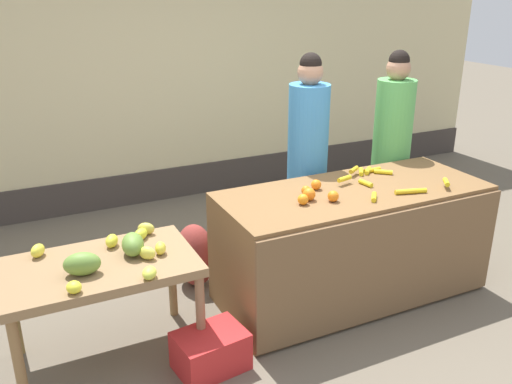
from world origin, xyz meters
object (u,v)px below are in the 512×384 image
object	(u,v)px
vendor_woman_blue_shirt	(307,161)
produce_crate	(211,351)
vendor_woman_green_shirt	(391,151)
produce_sack	(195,255)

from	to	relation	value
vendor_woman_blue_shirt	produce_crate	xyz separation A→B (m)	(-1.32, -1.06, -0.79)
vendor_woman_green_shirt	produce_crate	size ratio (longest dim) A/B	4.10
vendor_woman_green_shirt	produce_sack	size ratio (longest dim) A/B	3.40
vendor_woman_blue_shirt	vendor_woman_green_shirt	bearing A→B (deg)	-3.29
produce_crate	produce_sack	bearing A→B (deg)	75.32
vendor_woman_blue_shirt	produce_crate	world-z (taller)	vendor_woman_blue_shirt
vendor_woman_blue_shirt	produce_crate	bearing A→B (deg)	-141.10
vendor_woman_green_shirt	produce_crate	bearing A→B (deg)	-154.93
vendor_woman_blue_shirt	produce_sack	bearing A→B (deg)	-178.90
produce_crate	produce_sack	world-z (taller)	produce_sack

